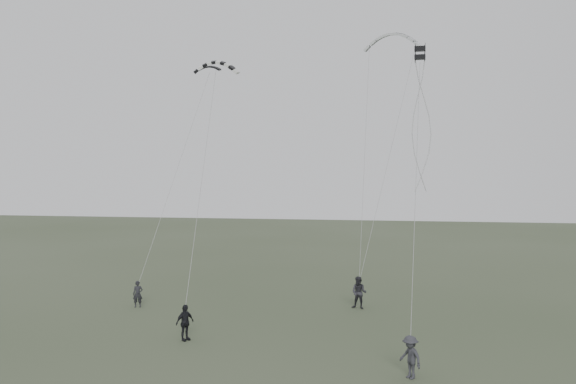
% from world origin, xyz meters
% --- Properties ---
extents(ground, '(140.00, 140.00, 0.00)m').
position_xyz_m(ground, '(0.00, 0.00, 0.00)').
color(ground, '#38432C').
rests_on(ground, ground).
extents(flyer_left, '(0.68, 0.56, 1.60)m').
position_xyz_m(flyer_left, '(-8.27, 5.33, 0.80)').
color(flyer_left, black).
rests_on(flyer_left, ground).
extents(flyer_right, '(1.10, 0.95, 1.93)m').
position_xyz_m(flyer_right, '(4.98, 7.19, 0.97)').
color(flyer_right, '#26252B').
rests_on(flyer_right, ground).
extents(flyer_center, '(0.91, 1.09, 1.75)m').
position_xyz_m(flyer_center, '(-3.11, -0.62, 0.88)').
color(flyer_center, black).
rests_on(flyer_center, ground).
extents(flyer_far, '(1.20, 1.25, 1.71)m').
position_xyz_m(flyer_far, '(7.45, -3.93, 0.85)').
color(flyer_far, '#2C2D33').
rests_on(flyer_far, ground).
extents(kite_dark_small, '(1.53, 0.66, 0.61)m').
position_xyz_m(kite_dark_small, '(-5.53, 11.23, 15.49)').
color(kite_dark_small, black).
rests_on(kite_dark_small, flyer_left).
extents(kite_pale_large, '(4.29, 1.92, 1.84)m').
position_xyz_m(kite_pale_large, '(6.95, 15.07, 18.14)').
color(kite_pale_large, '#B8BABD').
rests_on(kite_pale_large, flyer_right).
extents(kite_striped, '(2.68, 1.36, 1.19)m').
position_xyz_m(kite_striped, '(-3.08, 4.66, 14.45)').
color(kite_striped, black).
rests_on(kite_striped, flyer_center).
extents(kite_box, '(0.63, 0.68, 0.73)m').
position_xyz_m(kite_box, '(8.25, 4.38, 14.52)').
color(kite_box, black).
rests_on(kite_box, flyer_far).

